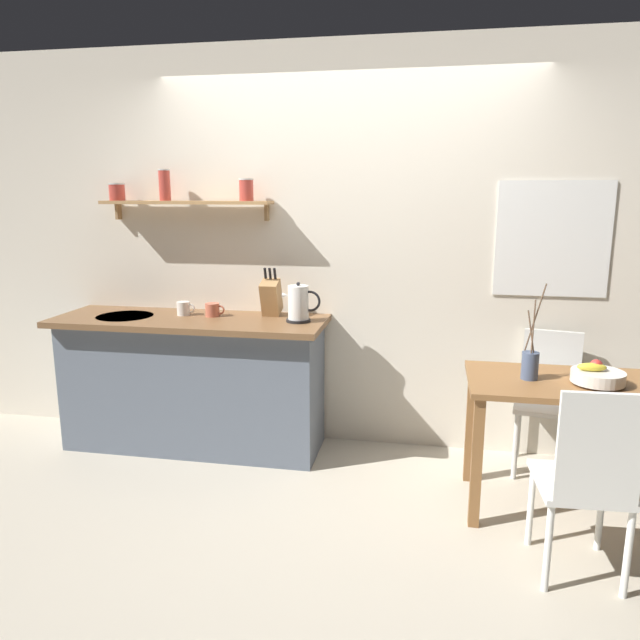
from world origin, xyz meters
TOP-DOWN VIEW (x-y plane):
  - ground_plane at (0.00, 0.00)m, footprint 14.00×14.00m
  - back_wall at (0.21, 0.65)m, footprint 6.80×0.11m
  - kitchen_counter at (-1.00, 0.32)m, footprint 1.83×0.63m
  - wall_shelf at (-1.10, 0.49)m, footprint 1.19×0.20m
  - dining_table at (1.32, -0.13)m, footprint 1.04×0.63m
  - dining_chair_near at (1.29, -0.77)m, footprint 0.41×0.44m
  - dining_chair_far at (1.35, 0.41)m, footprint 0.47×0.47m
  - fruit_bowl at (1.46, -0.16)m, footprint 0.27×0.27m
  - twig_vase at (1.12, -0.13)m, footprint 0.10×0.09m
  - electric_kettle at (-0.25, 0.32)m, footprint 0.25×0.16m
  - knife_block at (-0.47, 0.46)m, footprint 0.12×0.20m
  - coffee_mug_by_sink at (-1.07, 0.38)m, footprint 0.13×0.09m
  - coffee_mug_spare at (-0.86, 0.38)m, footprint 0.13×0.10m

SIDE VIEW (x-z plane):
  - ground_plane at x=0.00m, z-range 0.00..0.00m
  - kitchen_counter at x=-1.00m, z-range 0.01..0.92m
  - dining_chair_far at x=1.35m, z-range 0.06..0.94m
  - dining_chair_near at x=1.29m, z-range 0.04..0.98m
  - dining_table at x=1.32m, z-range 0.25..1.00m
  - fruit_bowl at x=1.46m, z-range 0.73..0.86m
  - twig_vase at x=1.12m, z-range 0.57..1.10m
  - coffee_mug_spare at x=-0.86m, z-range 0.92..1.01m
  - coffee_mug_by_sink at x=-1.07m, z-range 0.92..1.01m
  - electric_kettle at x=-0.25m, z-range 0.91..1.17m
  - knife_block at x=-0.47m, z-range 0.89..1.22m
  - back_wall at x=0.21m, z-range 0.00..2.70m
  - wall_shelf at x=-1.10m, z-range 1.54..1.88m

